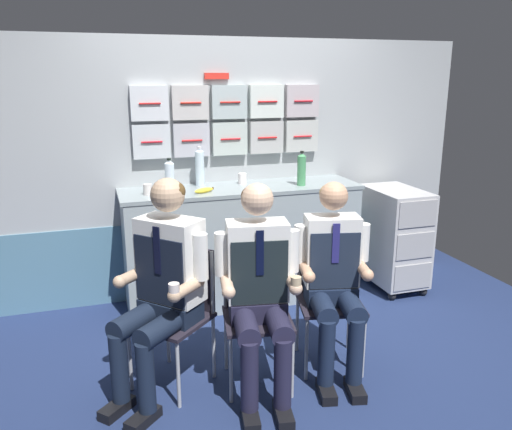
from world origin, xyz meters
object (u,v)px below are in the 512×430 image
at_px(service_trolley, 394,235).
at_px(crew_member_left, 162,279).
at_px(paper_cup_blue, 242,178).
at_px(crew_member_center, 259,282).
at_px(snack_banana, 204,190).
at_px(folding_chair_center, 255,299).
at_px(folding_chair_right, 327,285).
at_px(sparkling_bottle_green, 200,167).
at_px(crew_member_right, 334,273).
at_px(folding_chair_left, 180,300).

height_order(service_trolley, crew_member_left, crew_member_left).
bearing_deg(paper_cup_blue, crew_member_center, -102.55).
relative_size(crew_member_left, snack_banana, 7.51).
height_order(service_trolley, folding_chair_center, service_trolley).
distance_m(crew_member_center, folding_chair_right, 0.62).
height_order(crew_member_left, sparkling_bottle_green, sparkling_bottle_green).
xyz_separation_m(crew_member_left, folding_chair_center, (0.56, -0.02, -0.20)).
bearing_deg(service_trolley, folding_chair_right, -139.72).
bearing_deg(snack_banana, service_trolley, -0.73).
xyz_separation_m(sparkling_bottle_green, paper_cup_blue, (0.35, -0.03, -0.11)).
bearing_deg(paper_cup_blue, service_trolley, -11.19).
relative_size(folding_chair_right, crew_member_right, 0.69).
height_order(folding_chair_center, paper_cup_blue, paper_cup_blue).
distance_m(service_trolley, snack_banana, 1.77).
xyz_separation_m(folding_chair_left, paper_cup_blue, (0.73, 1.13, 0.51)).
bearing_deg(crew_member_center, paper_cup_blue, 77.45).
distance_m(crew_member_left, snack_banana, 1.14).
height_order(sparkling_bottle_green, snack_banana, sparkling_bottle_green).
height_order(service_trolley, folding_chair_right, service_trolley).
bearing_deg(folding_chair_left, folding_chair_center, -15.61).
height_order(crew_member_center, paper_cup_blue, crew_member_center).
height_order(folding_chair_left, folding_chair_center, same).
distance_m(folding_chair_center, crew_member_center, 0.24).
relative_size(folding_chair_center, sparkling_bottle_green, 2.61).
xyz_separation_m(folding_chair_left, folding_chair_right, (0.96, -0.05, 0.00)).
distance_m(folding_chair_left, crew_member_right, 0.96).
distance_m(folding_chair_center, folding_chair_right, 0.52).
relative_size(folding_chair_center, crew_member_right, 0.69).
distance_m(folding_chair_right, snack_banana, 1.22).
relative_size(crew_member_right, snack_banana, 7.10).
relative_size(crew_member_center, snack_banana, 7.33).
bearing_deg(service_trolley, crew_member_left, -155.76).
bearing_deg(sparkling_bottle_green, paper_cup_blue, -4.74).
bearing_deg(service_trolley, paper_cup_blue, 168.81).
bearing_deg(paper_cup_blue, crew_member_right, -81.69).
xyz_separation_m(crew_member_left, paper_cup_blue, (0.84, 1.24, 0.31)).
xyz_separation_m(folding_chair_center, sparkling_bottle_green, (-0.06, 1.28, 0.61)).
height_order(crew_member_center, snack_banana, crew_member_center).
xyz_separation_m(crew_member_right, sparkling_bottle_green, (-0.55, 1.37, 0.46)).
bearing_deg(crew_member_center, crew_member_right, 7.68).
bearing_deg(sparkling_bottle_green, service_trolley, -9.86).
relative_size(folding_chair_left, folding_chair_center, 1.00).
relative_size(sparkling_bottle_green, snack_banana, 1.87).
bearing_deg(sparkling_bottle_green, crew_member_right, -68.28).
relative_size(folding_chair_right, sparkling_bottle_green, 2.61).
bearing_deg(snack_banana, paper_cup_blue, 32.42).
relative_size(folding_chair_left, sparkling_bottle_green, 2.61).
bearing_deg(folding_chair_center, folding_chair_right, 7.61).
relative_size(crew_member_right, sparkling_bottle_green, 3.80).
height_order(folding_chair_center, crew_member_right, crew_member_right).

